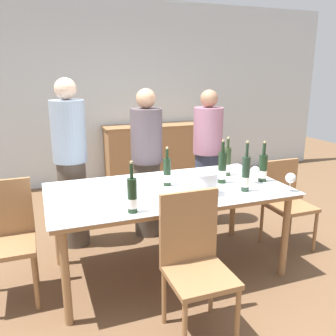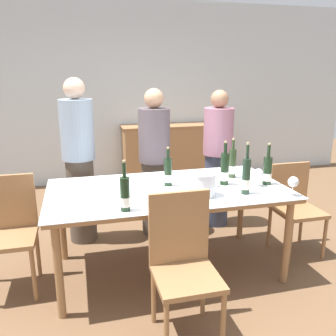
{
  "view_description": "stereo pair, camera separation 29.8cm",
  "coord_description": "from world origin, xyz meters",
  "px_view_note": "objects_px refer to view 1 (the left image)",
  "views": [
    {
      "loc": [
        -1.01,
        -2.7,
        1.74
      ],
      "look_at": [
        0.0,
        0.0,
        0.96
      ],
      "focal_mm": 38.0,
      "sensor_mm": 36.0,
      "label": 1
    },
    {
      "loc": [
        -0.72,
        -2.79,
        1.74
      ],
      "look_at": [
        0.0,
        0.0,
        0.96
      ],
      "focal_mm": 38.0,
      "sensor_mm": 36.0,
      "label": 2
    }
  ],
  "objects_px": {
    "wine_bottle_0": "(222,168)",
    "wine_bottle_3": "(167,173)",
    "wine_bottle_2": "(263,168)",
    "person_host": "(71,165)",
    "person_guest_right": "(207,159)",
    "sideboard_cabinet": "(155,153)",
    "chair_left_end": "(6,233)",
    "wine_bottle_4": "(132,196)",
    "wine_glass_2": "(291,179)",
    "chair_near_front": "(194,256)",
    "chair_right_end": "(285,197)",
    "dining_table": "(168,195)",
    "person_guest_left": "(147,164)",
    "wine_bottle_1": "(246,175)",
    "wine_glass_0": "(255,171)",
    "wine_bottle_5": "(227,162)",
    "wine_glass_1": "(211,175)",
    "ice_bucket": "(206,182)"
  },
  "relations": [
    {
      "from": "wine_bottle_0",
      "to": "wine_bottle_3",
      "type": "bearing_deg",
      "value": 168.9
    },
    {
      "from": "wine_bottle_2",
      "to": "person_host",
      "type": "distance_m",
      "value": 1.84
    },
    {
      "from": "person_guest_right",
      "to": "person_host",
      "type": "bearing_deg",
      "value": -178.6
    },
    {
      "from": "sideboard_cabinet",
      "to": "wine_bottle_2",
      "type": "distance_m",
      "value": 2.78
    },
    {
      "from": "chair_left_end",
      "to": "person_guest_right",
      "type": "bearing_deg",
      "value": 20.05
    },
    {
      "from": "wine_bottle_4",
      "to": "person_host",
      "type": "distance_m",
      "value": 1.27
    },
    {
      "from": "wine_glass_2",
      "to": "chair_near_front",
      "type": "distance_m",
      "value": 1.12
    },
    {
      "from": "wine_bottle_3",
      "to": "chair_right_end",
      "type": "xyz_separation_m",
      "value": [
        1.28,
        0.01,
        -0.39
      ]
    },
    {
      "from": "wine_bottle_0",
      "to": "chair_near_front",
      "type": "relative_size",
      "value": 0.4
    },
    {
      "from": "wine_glass_2",
      "to": "dining_table",
      "type": "bearing_deg",
      "value": 155.0
    },
    {
      "from": "wine_glass_2",
      "to": "chair_near_front",
      "type": "bearing_deg",
      "value": -162.29
    },
    {
      "from": "person_host",
      "to": "wine_bottle_2",
      "type": "bearing_deg",
      "value": -30.06
    },
    {
      "from": "sideboard_cabinet",
      "to": "person_guest_left",
      "type": "bearing_deg",
      "value": -110.91
    },
    {
      "from": "wine_bottle_4",
      "to": "chair_near_front",
      "type": "relative_size",
      "value": 0.38
    },
    {
      "from": "wine_bottle_0",
      "to": "person_host",
      "type": "distance_m",
      "value": 1.49
    },
    {
      "from": "wine_bottle_0",
      "to": "wine_bottle_1",
      "type": "bearing_deg",
      "value": -75.55
    },
    {
      "from": "wine_bottle_4",
      "to": "wine_glass_0",
      "type": "distance_m",
      "value": 1.23
    },
    {
      "from": "wine_bottle_2",
      "to": "chair_left_end",
      "type": "height_order",
      "value": "wine_bottle_2"
    },
    {
      "from": "wine_bottle_0",
      "to": "wine_bottle_1",
      "type": "relative_size",
      "value": 0.92
    },
    {
      "from": "person_host",
      "to": "person_guest_left",
      "type": "height_order",
      "value": "person_host"
    },
    {
      "from": "wine_bottle_4",
      "to": "wine_bottle_5",
      "type": "distance_m",
      "value": 1.23
    },
    {
      "from": "wine_bottle_4",
      "to": "wine_bottle_5",
      "type": "height_order",
      "value": "same"
    },
    {
      "from": "wine_glass_1",
      "to": "person_guest_left",
      "type": "relative_size",
      "value": 0.09
    },
    {
      "from": "dining_table",
      "to": "ice_bucket",
      "type": "bearing_deg",
      "value": -45.83
    },
    {
      "from": "sideboard_cabinet",
      "to": "wine_glass_2",
      "type": "height_order",
      "value": "wine_glass_2"
    },
    {
      "from": "chair_left_end",
      "to": "wine_glass_1",
      "type": "bearing_deg",
      "value": -4.7
    },
    {
      "from": "dining_table",
      "to": "ice_bucket",
      "type": "xyz_separation_m",
      "value": [
        0.24,
        -0.24,
        0.16
      ]
    },
    {
      "from": "wine_bottle_2",
      "to": "ice_bucket",
      "type": "bearing_deg",
      "value": -167.94
    },
    {
      "from": "wine_glass_1",
      "to": "sideboard_cabinet",
      "type": "bearing_deg",
      "value": 81.94
    },
    {
      "from": "wine_bottle_3",
      "to": "person_guest_left",
      "type": "bearing_deg",
      "value": 87.12
    },
    {
      "from": "ice_bucket",
      "to": "chair_near_front",
      "type": "relative_size",
      "value": 0.21
    },
    {
      "from": "wine_bottle_4",
      "to": "chair_left_end",
      "type": "distance_m",
      "value": 1.07
    },
    {
      "from": "wine_glass_1",
      "to": "person_guest_right",
      "type": "bearing_deg",
      "value": 65.16
    },
    {
      "from": "chair_left_end",
      "to": "person_guest_left",
      "type": "distance_m",
      "value": 1.55
    },
    {
      "from": "wine_bottle_2",
      "to": "wine_glass_2",
      "type": "bearing_deg",
      "value": -81.75
    },
    {
      "from": "wine_bottle_4",
      "to": "wine_bottle_5",
      "type": "xyz_separation_m",
      "value": [
        1.09,
        0.58,
        0.01
      ]
    },
    {
      "from": "ice_bucket",
      "to": "wine_bottle_3",
      "type": "distance_m",
      "value": 0.39
    },
    {
      "from": "wine_bottle_0",
      "to": "wine_bottle_2",
      "type": "xyz_separation_m",
      "value": [
        0.37,
        -0.09,
        -0.02
      ]
    },
    {
      "from": "wine_bottle_1",
      "to": "person_guest_left",
      "type": "bearing_deg",
      "value": 115.72
    },
    {
      "from": "wine_bottle_0",
      "to": "wine_glass_1",
      "type": "relative_size",
      "value": 2.78
    },
    {
      "from": "sideboard_cabinet",
      "to": "ice_bucket",
      "type": "bearing_deg",
      "value": -100.34
    },
    {
      "from": "wine_bottle_2",
      "to": "wine_glass_0",
      "type": "height_order",
      "value": "wine_bottle_2"
    },
    {
      "from": "wine_bottle_5",
      "to": "wine_glass_2",
      "type": "xyz_separation_m",
      "value": [
        0.26,
        -0.6,
        -0.02
      ]
    },
    {
      "from": "wine_glass_2",
      "to": "chair_right_end",
      "type": "height_order",
      "value": "wine_glass_2"
    },
    {
      "from": "wine_bottle_0",
      "to": "person_guest_right",
      "type": "height_order",
      "value": "person_guest_right"
    },
    {
      "from": "ice_bucket",
      "to": "chair_right_end",
      "type": "bearing_deg",
      "value": 16.97
    },
    {
      "from": "wine_bottle_4",
      "to": "wine_glass_1",
      "type": "height_order",
      "value": "wine_bottle_4"
    },
    {
      "from": "sideboard_cabinet",
      "to": "person_host",
      "type": "height_order",
      "value": "person_host"
    },
    {
      "from": "wine_glass_1",
      "to": "person_guest_right",
      "type": "relative_size",
      "value": 0.09
    },
    {
      "from": "sideboard_cabinet",
      "to": "person_guest_right",
      "type": "bearing_deg",
      "value": -88.75
    }
  ]
}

